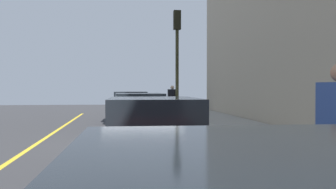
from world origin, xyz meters
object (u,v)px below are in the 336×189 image
object	(u,v)px
parked_car_black	(139,115)
parked_car_navy	(131,106)
parked_car_maroon	(153,138)
pedestrian_black_coat	(172,99)
traffic_light_pole	(177,49)

from	to	relation	value
parked_car_black	parked_car_navy	world-z (taller)	same
parked_car_maroon	pedestrian_black_coat	xyz separation A→B (m)	(15.26, -2.38, 0.30)
parked_car_navy	parked_car_maroon	bearing A→B (deg)	-179.62
parked_car_maroon	traffic_light_pole	world-z (taller)	traffic_light_pole
parked_car_black	traffic_light_pole	bearing A→B (deg)	-65.75
parked_car_maroon	parked_car_navy	xyz separation A→B (m)	(12.62, 0.08, -0.00)
parked_car_navy	traffic_light_pole	world-z (taller)	traffic_light_pole
parked_car_maroon	pedestrian_black_coat	distance (m)	15.45
parked_car_maroon	traffic_light_pole	xyz separation A→B (m)	(7.07, -1.48, 2.37)
parked_car_navy	traffic_light_pole	bearing A→B (deg)	-164.29
parked_car_navy	traffic_light_pole	size ratio (longest dim) A/B	1.00
parked_car_navy	pedestrian_black_coat	size ratio (longest dim) A/B	2.60
parked_car_maroon	pedestrian_black_coat	bearing A→B (deg)	-8.86
parked_car_black	pedestrian_black_coat	distance (m)	9.16
parked_car_navy	traffic_light_pole	distance (m)	6.24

